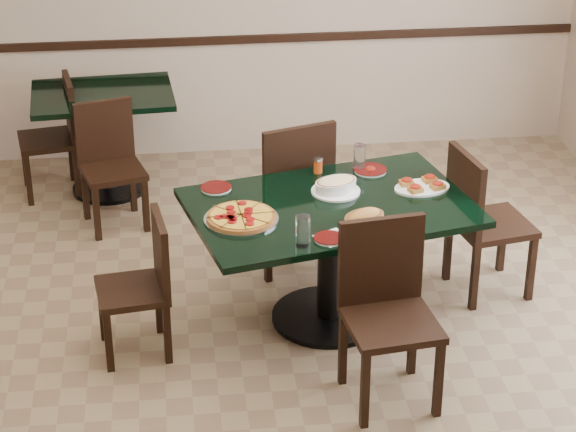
{
  "coord_description": "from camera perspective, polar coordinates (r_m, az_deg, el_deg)",
  "views": [
    {
      "loc": [
        -0.6,
        -5.3,
        3.53
      ],
      "look_at": [
        0.0,
        0.0,
        0.81
      ],
      "focal_mm": 70.0,
      "sensor_mm": 36.0,
      "label": 1
    }
  ],
  "objects": [
    {
      "name": "main_table",
      "position": [
        6.33,
        2.13,
        -0.87
      ],
      "size": [
        1.73,
        1.32,
        0.75
      ],
      "rotation": [
        0.0,
        0.0,
        0.23
      ],
      "color": "black",
      "rests_on": "floor"
    },
    {
      "name": "bread_basket",
      "position": [
        6.01,
        3.89,
        -0.14
      ],
      "size": [
        0.29,
        0.27,
        0.1
      ],
      "rotation": [
        0.0,
        0.0,
        0.54
      ],
      "color": "brown",
      "rests_on": "main_table"
    },
    {
      "name": "napkin_setting",
      "position": [
        5.89,
        2.32,
        -1.1
      ],
      "size": [
        0.21,
        0.21,
        0.01
      ],
      "rotation": [
        0.0,
        0.0,
        0.49
      ],
      "color": "white",
      "rests_on": "main_table"
    },
    {
      "name": "water_glass_b",
      "position": [
        5.78,
        0.77,
        -0.76
      ],
      "size": [
        0.08,
        0.08,
        0.17
      ],
      "primitive_type": "cylinder",
      "color": "white",
      "rests_on": "main_table"
    },
    {
      "name": "back_chair_left",
      "position": [
        8.1,
        -11.61,
        4.28
      ],
      "size": [
        0.46,
        0.46,
        0.85
      ],
      "rotation": [
        0.0,
        0.0,
        -1.4
      ],
      "color": "black",
      "rests_on": "floor"
    },
    {
      "name": "bruschetta_platter",
      "position": [
        6.46,
        6.83,
        1.56
      ],
      "size": [
        0.36,
        0.28,
        0.05
      ],
      "rotation": [
        0.0,
        0.0,
        0.17
      ],
      "color": "white",
      "rests_on": "main_table"
    },
    {
      "name": "side_plate_far_r",
      "position": [
        6.65,
        4.2,
        2.35
      ],
      "size": [
        0.2,
        0.2,
        0.03
      ],
      "rotation": [
        0.0,
        0.0,
        0.4
      ],
      "color": "white",
      "rests_on": "main_table"
    },
    {
      "name": "back_chair_near",
      "position": [
        7.61,
        -9.06,
        2.93
      ],
      "size": [
        0.48,
        0.48,
        0.84
      ],
      "rotation": [
        0.0,
        0.0,
        0.27
      ],
      "color": "black",
      "rests_on": "floor"
    },
    {
      "name": "chair_far",
      "position": [
        6.88,
        0.16,
        1.54
      ],
      "size": [
        0.59,
        0.59,
        1.0
      ],
      "rotation": [
        0.0,
        0.0,
        3.45
      ],
      "color": "black",
      "rests_on": "floor"
    },
    {
      "name": "floor",
      "position": [
        6.4,
        -0.03,
        -6.44
      ],
      "size": [
        5.5,
        5.5,
        0.0
      ],
      "primitive_type": "plane",
      "color": "olive",
      "rests_on": "ground"
    },
    {
      "name": "back_table",
      "position": [
        8.03,
        -9.31,
        4.7
      ],
      "size": [
        1.02,
        0.78,
        0.75
      ],
      "rotation": [
        0.0,
        0.0,
        0.07
      ],
      "color": "black",
      "rests_on": "floor"
    },
    {
      "name": "pepper_shaker",
      "position": [
        6.61,
        1.53,
        2.59
      ],
      "size": [
        0.05,
        0.05,
        0.09
      ],
      "color": "#D04916",
      "rests_on": "main_table"
    },
    {
      "name": "room_shell",
      "position": [
        7.59,
        6.27,
        8.76
      ],
      "size": [
        5.5,
        5.5,
        5.5
      ],
      "color": "silver",
      "rests_on": "floor"
    },
    {
      "name": "side_plate_near",
      "position": [
        5.87,
        2.11,
        -1.15
      ],
      "size": [
        0.16,
        0.16,
        0.02
      ],
      "rotation": [
        0.0,
        0.0,
        0.0
      ],
      "color": "white",
      "rests_on": "main_table"
    },
    {
      "name": "pepperoni_pizza",
      "position": [
        6.07,
        -2.39,
        -0.06
      ],
      "size": [
        0.41,
        0.41,
        0.04
      ],
      "rotation": [
        0.0,
        0.0,
        0.07
      ],
      "color": "silver",
      "rests_on": "main_table"
    },
    {
      "name": "chair_left",
      "position": [
        6.16,
        -7.29,
        -3.21
      ],
      "size": [
        0.43,
        0.43,
        0.81
      ],
      "rotation": [
        0.0,
        0.0,
        -1.43
      ],
      "color": "black",
      "rests_on": "floor"
    },
    {
      "name": "water_glass_a",
      "position": [
        6.65,
        3.64,
        3.01
      ],
      "size": [
        0.07,
        0.07,
        0.16
      ],
      "primitive_type": "cylinder",
      "color": "white",
      "rests_on": "main_table"
    },
    {
      "name": "chair_right",
      "position": [
        6.73,
        9.72,
        0.03
      ],
      "size": [
        0.51,
        0.51,
        0.93
      ],
      "rotation": [
        0.0,
        0.0,
        1.77
      ],
      "color": "black",
      "rests_on": "floor"
    },
    {
      "name": "chair_near",
      "position": [
        5.76,
        5.03,
        -4.33
      ],
      "size": [
        0.5,
        0.5,
        0.96
      ],
      "rotation": [
        0.0,
        0.0,
        0.13
      ],
      "color": "black",
      "rests_on": "floor"
    },
    {
      "name": "side_plate_far_l",
      "position": [
        6.43,
        -3.67,
        1.44
      ],
      "size": [
        0.18,
        0.18,
        0.02
      ],
      "rotation": [
        0.0,
        0.0,
        0.43
      ],
      "color": "white",
      "rests_on": "main_table"
    },
    {
      "name": "lasagna_casserole",
      "position": [
        6.37,
        2.44,
        1.59
      ],
      "size": [
        0.29,
        0.28,
        0.09
      ],
      "rotation": [
        0.0,
        0.0,
        0.37
      ],
      "color": "white",
      "rests_on": "main_table"
    }
  ]
}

